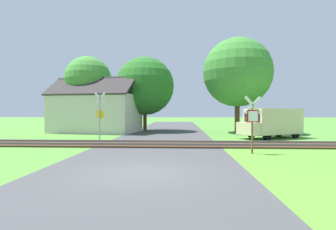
{
  "coord_description": "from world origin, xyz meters",
  "views": [
    {
      "loc": [
        1.32,
        -8.52,
        2.04
      ],
      "look_at": [
        0.5,
        8.06,
        1.8
      ],
      "focal_mm": 28.0,
      "sensor_mm": 36.0,
      "label": 1
    }
  ],
  "objects_px": {
    "tree_right": "(237,72)",
    "house": "(96,112)",
    "crossing_sign_far": "(100,113)",
    "mail_truck": "(272,122)",
    "stop_sign_near": "(253,120)",
    "tree_center": "(145,86)",
    "tree_left": "(88,79)"
  },
  "relations": [
    {
      "from": "tree_left",
      "to": "tree_right",
      "type": "xyz_separation_m",
      "value": [
        14.8,
        -1.11,
        0.44
      ]
    },
    {
      "from": "crossing_sign_far",
      "to": "mail_truck",
      "type": "distance_m",
      "value": 12.68
    },
    {
      "from": "mail_truck",
      "to": "stop_sign_near",
      "type": "bearing_deg",
      "value": 127.42
    },
    {
      "from": "house",
      "to": "tree_right",
      "type": "xyz_separation_m",
      "value": [
        13.61,
        -0.0,
        3.76
      ]
    },
    {
      "from": "stop_sign_near",
      "to": "tree_left",
      "type": "xyz_separation_m",
      "value": [
        -12.88,
        13.6,
        3.67
      ]
    },
    {
      "from": "tree_center",
      "to": "house",
      "type": "bearing_deg",
      "value": -158.93
    },
    {
      "from": "tree_left",
      "to": "mail_truck",
      "type": "relative_size",
      "value": 1.47
    },
    {
      "from": "tree_right",
      "to": "mail_truck",
      "type": "bearing_deg",
      "value": -73.74
    },
    {
      "from": "house",
      "to": "tree_center",
      "type": "distance_m",
      "value": 5.55
    },
    {
      "from": "stop_sign_near",
      "to": "tree_right",
      "type": "distance_m",
      "value": 13.29
    },
    {
      "from": "crossing_sign_far",
      "to": "tree_left",
      "type": "bearing_deg",
      "value": 130.39
    },
    {
      "from": "stop_sign_near",
      "to": "tree_right",
      "type": "height_order",
      "value": "tree_right"
    },
    {
      "from": "tree_left",
      "to": "tree_center",
      "type": "relative_size",
      "value": 1.0
    },
    {
      "from": "stop_sign_near",
      "to": "mail_truck",
      "type": "relative_size",
      "value": 0.53
    },
    {
      "from": "house",
      "to": "tree_right",
      "type": "relative_size",
      "value": 1.0
    },
    {
      "from": "tree_left",
      "to": "crossing_sign_far",
      "type": "bearing_deg",
      "value": -65.51
    },
    {
      "from": "tree_right",
      "to": "house",
      "type": "bearing_deg",
      "value": 179.98
    },
    {
      "from": "tree_center",
      "to": "crossing_sign_far",
      "type": "bearing_deg",
      "value": -101.94
    },
    {
      "from": "tree_left",
      "to": "mail_truck",
      "type": "bearing_deg",
      "value": -20.89
    },
    {
      "from": "crossing_sign_far",
      "to": "mail_truck",
      "type": "bearing_deg",
      "value": 25.83
    },
    {
      "from": "stop_sign_near",
      "to": "tree_left",
      "type": "distance_m",
      "value": 19.09
    },
    {
      "from": "crossing_sign_far",
      "to": "stop_sign_near",
      "type": "bearing_deg",
      "value": -13.97
    },
    {
      "from": "crossing_sign_far",
      "to": "house",
      "type": "relative_size",
      "value": 0.38
    },
    {
      "from": "tree_left",
      "to": "tree_center",
      "type": "bearing_deg",
      "value": 6.39
    },
    {
      "from": "stop_sign_near",
      "to": "house",
      "type": "bearing_deg",
      "value": -60.16
    },
    {
      "from": "tree_left",
      "to": "tree_right",
      "type": "distance_m",
      "value": 14.85
    },
    {
      "from": "house",
      "to": "tree_center",
      "type": "height_order",
      "value": "tree_center"
    },
    {
      "from": "house",
      "to": "tree_center",
      "type": "xyz_separation_m",
      "value": [
        4.54,
        1.75,
        2.67
      ]
    },
    {
      "from": "crossing_sign_far",
      "to": "house",
      "type": "bearing_deg",
      "value": 125.72
    },
    {
      "from": "house",
      "to": "mail_truck",
      "type": "distance_m",
      "value": 15.95
    },
    {
      "from": "stop_sign_near",
      "to": "mail_truck",
      "type": "bearing_deg",
      "value": -128.04
    },
    {
      "from": "house",
      "to": "tree_left",
      "type": "distance_m",
      "value": 3.7
    }
  ]
}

